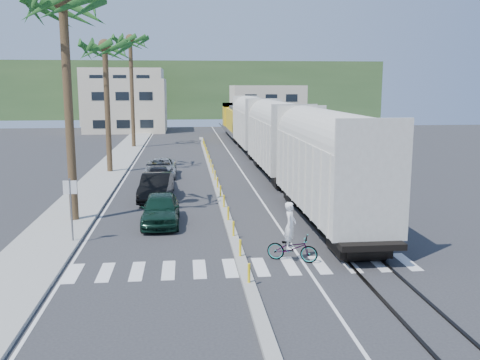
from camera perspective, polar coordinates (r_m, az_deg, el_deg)
name	(u,v)px	position (r m, az deg, el deg)	size (l,w,h in m)	color
ground	(238,252)	(23.18, -0.24, -7.69)	(140.00, 140.00, 0.00)	#28282B
sidewalk	(112,166)	(47.90, -13.45, 1.41)	(3.00, 90.00, 0.15)	gray
rails	(261,160)	(50.96, 2.23, 2.14)	(1.56, 100.00, 0.06)	black
median	(213,174)	(42.55, -2.91, 0.63)	(0.45, 60.00, 0.85)	gray
crosswalk	(243,267)	(21.29, 0.30, -9.31)	(14.00, 2.20, 0.01)	silver
lane_markings	(186,166)	(47.49, -5.83, 1.48)	(9.42, 90.00, 0.01)	silver
freight_train	(266,133)	(47.50, 2.80, 5.05)	(3.00, 60.94, 5.85)	#B5B2A6
palm_trees	(108,37)	(45.20, -13.89, 14.55)	(3.50, 37.20, 13.75)	brown
street_sign	(71,201)	(25.03, -17.61, -2.16)	(0.60, 0.08, 3.00)	slate
buildings	(159,101)	(93.75, -8.61, 8.33)	(38.00, 27.00, 10.00)	beige
hillside	(194,90)	(121.98, -4.98, 9.56)	(80.00, 20.00, 12.00)	#385628
car_lead	(161,209)	(27.77, -8.46, -3.08)	(1.91, 4.72, 1.61)	black
car_second	(156,187)	(33.59, -8.94, -0.75)	(2.09, 5.13, 1.65)	black
car_third	(159,178)	(37.85, -8.66, 0.25)	(2.32, 4.86, 1.37)	black
car_rear	(161,168)	(42.29, -8.41, 1.32)	(2.33, 5.05, 1.40)	#A3A6A8
cyclist	(292,243)	(21.92, 5.55, -6.68)	(2.29, 2.64, 2.46)	#9EA0A5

